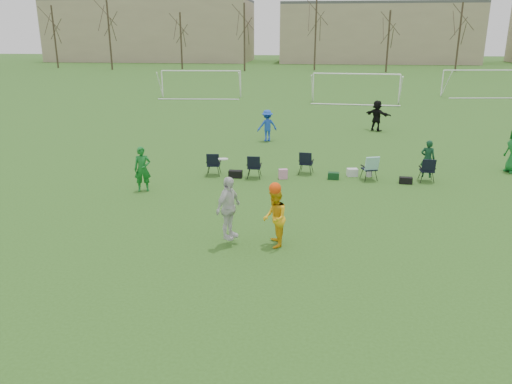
# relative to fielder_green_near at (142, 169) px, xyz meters

# --- Properties ---
(ground) EXTENTS (260.00, 260.00, 0.00)m
(ground) POSITION_rel_fielder_green_near_xyz_m (5.56, -5.20, -0.85)
(ground) COLOR #2E561A
(ground) RESTS_ON ground
(fielder_green_near) EXTENTS (0.71, 0.57, 1.69)m
(fielder_green_near) POSITION_rel_fielder_green_near_xyz_m (0.00, 0.00, 0.00)
(fielder_green_near) COLOR #126922
(fielder_green_near) RESTS_ON ground
(fielder_blue) EXTENTS (1.28, 1.05, 1.72)m
(fielder_blue) POSITION_rel_fielder_green_near_xyz_m (3.69, 9.69, 0.01)
(fielder_blue) COLOR blue
(fielder_blue) RESTS_ON ground
(fielder_black) EXTENTS (1.68, 1.51, 1.86)m
(fielder_black) POSITION_rel_fielder_green_near_xyz_m (9.98, 13.55, 0.08)
(fielder_black) COLOR black
(fielder_black) RESTS_ON ground
(center_contest) EXTENTS (2.06, 1.13, 2.52)m
(center_contest) POSITION_rel_fielder_green_near_xyz_m (4.74, -4.53, 0.13)
(center_contest) COLOR silver
(center_contest) RESTS_ON ground
(sideline_setup) EXTENTS (9.30, 1.57, 1.66)m
(sideline_setup) POSITION_rel_fielder_green_near_xyz_m (6.96, 2.64, -0.34)
(sideline_setup) COLOR #0F3A21
(sideline_setup) RESTS_ON ground
(goal_left) EXTENTS (7.39, 0.76, 2.46)m
(goal_left) POSITION_rel_fielder_green_near_xyz_m (-4.44, 28.80, 1.08)
(goal_left) COLOR white
(goal_left) RESTS_ON ground
(goal_mid) EXTENTS (7.40, 0.63, 2.46)m
(goal_mid) POSITION_rel_fielder_green_near_xyz_m (9.56, 26.80, 1.08)
(goal_mid) COLOR white
(goal_mid) RESTS_ON ground
(goal_right) EXTENTS (7.35, 1.14, 2.46)m
(goal_right) POSITION_rel_fielder_green_near_xyz_m (21.56, 32.80, 1.08)
(goal_right) COLOR white
(goal_right) RESTS_ON ground
(tree_line) EXTENTS (110.28, 3.28, 11.40)m
(tree_line) POSITION_rel_fielder_green_near_xyz_m (5.80, 64.65, 4.24)
(tree_line) COLOR #382B21
(tree_line) RESTS_ON ground
(building_row) EXTENTS (126.00, 16.00, 13.00)m
(building_row) POSITION_rel_fielder_green_near_xyz_m (12.29, 90.80, 5.14)
(building_row) COLOR tan
(building_row) RESTS_ON ground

